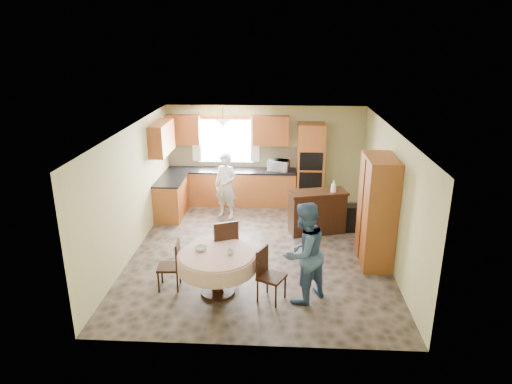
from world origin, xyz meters
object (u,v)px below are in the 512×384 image
object	(u,v)px
dining_table	(217,262)
person_dining	(304,253)
sideboard	(317,213)
cupboard	(377,211)
chair_right	(268,272)
chair_left	(173,263)
oven_tower	(310,166)
person_sink	(226,186)
chair_back	(225,245)

from	to	relation	value
dining_table	person_dining	distance (m)	1.45
sideboard	cupboard	bearing A→B (deg)	-67.92
sideboard	chair_right	bearing A→B (deg)	-124.66
cupboard	chair_left	size ratio (longest dim) A/B	2.43
cupboard	dining_table	size ratio (longest dim) A/B	1.59
cupboard	dining_table	world-z (taller)	cupboard
cupboard	person_dining	world-z (taller)	cupboard
oven_tower	person_sink	bearing A→B (deg)	-156.23
chair_right	person_dining	bearing A→B (deg)	-62.07
cupboard	dining_table	xyz separation A→B (m)	(-2.84, -1.32, -0.46)
sideboard	chair_right	size ratio (longest dim) A/B	1.39
oven_tower	sideboard	distance (m)	1.79
person_sink	person_dining	bearing A→B (deg)	-41.72
chair_left	chair_right	size ratio (longest dim) A/B	0.95
chair_left	chair_right	distance (m)	1.65
dining_table	chair_right	distance (m)	0.86
dining_table	chair_back	world-z (taller)	chair_back
oven_tower	dining_table	size ratio (longest dim) A/B	1.62
sideboard	chair_back	distance (m)	2.69
chair_left	oven_tower	bearing A→B (deg)	144.40
dining_table	person_dining	world-z (taller)	person_dining
oven_tower	sideboard	bearing A→B (deg)	-87.41
oven_tower	chair_right	size ratio (longest dim) A/B	2.35
chair_left	chair_right	xyz separation A→B (m)	(1.63, -0.26, 0.03)
oven_tower	person_dining	world-z (taller)	oven_tower
chair_left	person_sink	xyz separation A→B (m)	(0.53, 3.31, 0.31)
sideboard	dining_table	bearing A→B (deg)	-139.84
sideboard	chair_left	bearing A→B (deg)	-151.10
sideboard	chair_right	xyz separation A→B (m)	(-1.00, -2.78, 0.05)
sideboard	chair_right	distance (m)	2.95
oven_tower	chair_right	xyz separation A→B (m)	(-0.92, -4.46, -0.56)
sideboard	chair_left	distance (m)	3.64
cupboard	person_sink	bearing A→B (deg)	145.68
oven_tower	person_sink	world-z (taller)	oven_tower
oven_tower	cupboard	distance (m)	3.19
chair_left	person_dining	bearing A→B (deg)	79.28
sideboard	chair_left	world-z (taller)	sideboard
sideboard	person_sink	xyz separation A→B (m)	(-2.10, 0.79, 0.33)
chair_back	dining_table	bearing A→B (deg)	61.91
oven_tower	dining_table	distance (m)	4.70
chair_right	person_sink	distance (m)	3.75
chair_left	person_sink	size ratio (longest dim) A/B	0.55
dining_table	chair_left	size ratio (longest dim) A/B	1.53
chair_left	chair_right	world-z (taller)	chair_right
cupboard	chair_left	xyz separation A→B (m)	(-3.62, -1.20, -0.57)
chair_back	person_sink	distance (m)	2.81
chair_left	person_sink	bearing A→B (deg)	166.63
chair_left	chair_back	bearing A→B (deg)	117.63
cupboard	chair_right	world-z (taller)	cupboard
cupboard	dining_table	bearing A→B (deg)	-155.08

